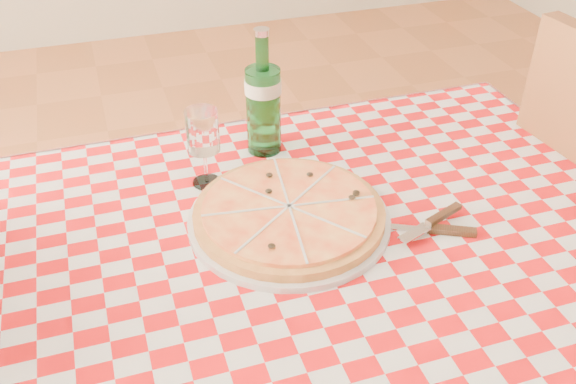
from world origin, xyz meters
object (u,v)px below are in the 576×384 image
object	(u,v)px
pizza_plate	(289,213)
wine_glass	(204,148)
dining_table	(308,276)
water_bottle	(263,93)

from	to	relation	value
pizza_plate	wine_glass	size ratio (longest dim) A/B	2.29
dining_table	wine_glass	size ratio (longest dim) A/B	7.36
dining_table	water_bottle	size ratio (longest dim) A/B	4.40
water_bottle	wine_glass	distance (m)	0.18
water_bottle	wine_glass	bearing A→B (deg)	-148.64
dining_table	wine_glass	distance (m)	0.32
pizza_plate	water_bottle	xyz separation A→B (m)	(0.03, 0.26, 0.11)
dining_table	wine_glass	world-z (taller)	wine_glass
dining_table	water_bottle	world-z (taller)	water_bottle
pizza_plate	wine_glass	world-z (taller)	wine_glass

